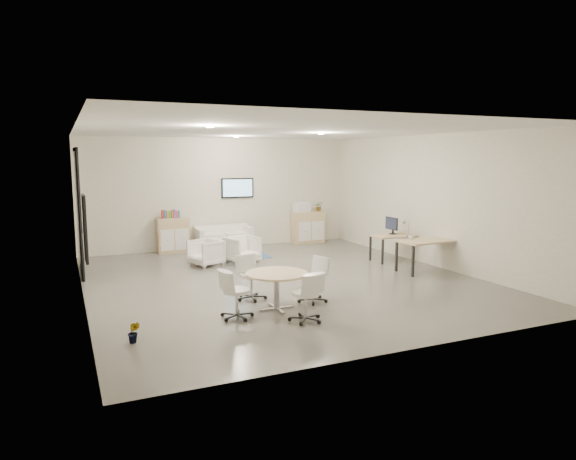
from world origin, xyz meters
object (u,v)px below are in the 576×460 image
at_px(sideboard_left, 173,235).
at_px(round_table, 277,277).
at_px(sideboard_right, 308,227).
at_px(loveseat, 223,238).
at_px(armchair_right, 243,248).
at_px(armchair_left, 206,251).
at_px(desk_front, 429,243).
at_px(desk_rear, 396,237).

height_order(sideboard_left, round_table, sideboard_left).
height_order(sideboard_right, loveseat, sideboard_right).
relative_size(sideboard_right, round_table, 0.91).
bearing_deg(armchair_right, sideboard_left, 104.65).
xyz_separation_m(sideboard_left, armchair_left, (0.37, -2.12, -0.13)).
bearing_deg(sideboard_right, loveseat, -177.11).
distance_m(sideboard_left, loveseat, 1.43).
height_order(loveseat, round_table, loveseat).
bearing_deg(armchair_right, sideboard_right, 19.68).
height_order(sideboard_right, round_table, sideboard_right).
height_order(desk_front, round_table, desk_front).
xyz_separation_m(armchair_left, desk_rear, (4.64, -1.37, 0.25)).
height_order(armchair_left, desk_rear, armchair_left).
height_order(loveseat, armchair_left, armchair_left).
height_order(armchair_right, desk_rear, armchair_right).
bearing_deg(armchair_right, desk_front, -53.68).
relative_size(sideboard_left, sideboard_right, 0.99).
relative_size(sideboard_left, loveseat, 0.60).
bearing_deg(round_table, desk_rear, 31.45).
distance_m(armchair_right, desk_rear, 3.95).
height_order(sideboard_left, armchair_right, sideboard_left).
bearing_deg(sideboard_left, armchair_right, -58.59).
distance_m(desk_rear, desk_front, 1.37).
bearing_deg(desk_front, armchair_left, 144.44).
bearing_deg(sideboard_left, desk_rear, -34.90).
relative_size(desk_rear, round_table, 1.20).
distance_m(armchair_left, round_table, 4.12).
xyz_separation_m(sideboard_left, armchair_right, (1.31, -2.15, -0.11)).
xyz_separation_m(armchair_right, desk_rear, (3.70, -1.35, 0.23)).
distance_m(desk_rear, round_table, 5.25).
bearing_deg(round_table, armchair_right, 79.29).
xyz_separation_m(sideboard_left, desk_rear, (5.01, -3.50, 0.12)).
height_order(armchair_left, round_table, armchair_left).
distance_m(armchair_right, desk_front, 4.54).
relative_size(loveseat, desk_front, 1.08).
bearing_deg(sideboard_right, round_table, -120.49).
relative_size(armchair_right, round_table, 0.68).
height_order(armchair_right, round_table, armchair_right).
bearing_deg(loveseat, armchair_left, -116.54).
relative_size(loveseat, armchair_right, 2.18).
xyz_separation_m(sideboard_right, desk_rear, (0.81, -3.48, 0.11)).
xyz_separation_m(armchair_left, desk_front, (4.56, -2.74, 0.32)).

